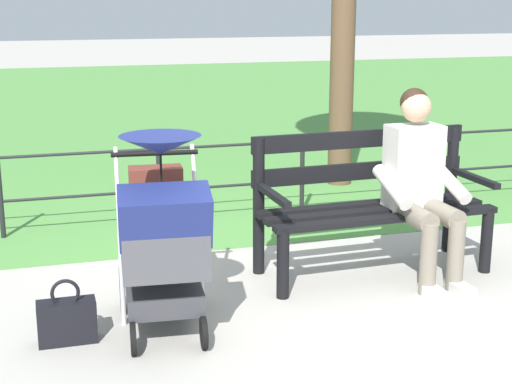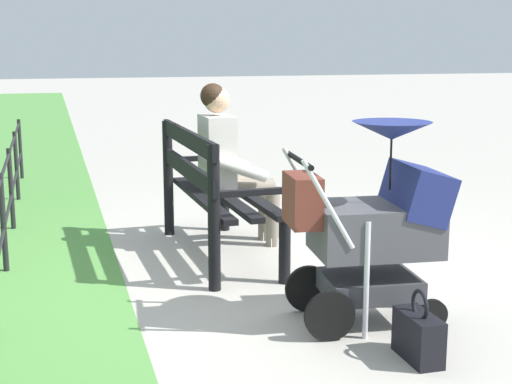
% 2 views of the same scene
% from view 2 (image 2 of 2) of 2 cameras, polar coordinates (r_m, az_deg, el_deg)
% --- Properties ---
extents(ground_plane, '(60.00, 60.00, 0.00)m').
position_cam_2_polar(ground_plane, '(5.07, -0.77, -6.70)').
color(ground_plane, '#ADA89E').
extents(park_bench, '(1.62, 0.66, 0.96)m').
position_cam_2_polar(park_bench, '(5.48, -3.54, 0.32)').
color(park_bench, black).
rests_on(park_bench, ground).
extents(person_on_bench, '(0.55, 0.74, 1.28)m').
position_cam_2_polar(person_on_bench, '(5.76, -1.94, 2.40)').
color(person_on_bench, slate).
rests_on(person_on_bench, ground).
extents(stroller, '(0.57, 0.92, 1.15)m').
position_cam_2_polar(stroller, '(4.22, 9.18, -2.20)').
color(stroller, black).
rests_on(stroller, ground).
extents(handbag, '(0.32, 0.14, 0.37)m').
position_cam_2_polar(handbag, '(3.90, 12.33, -10.68)').
color(handbag, black).
rests_on(handbag, ground).
extents(park_fence, '(8.81, 0.04, 0.70)m').
position_cam_2_polar(park_fence, '(5.30, -18.90, -1.77)').
color(park_fence, black).
rests_on(park_fence, ground).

